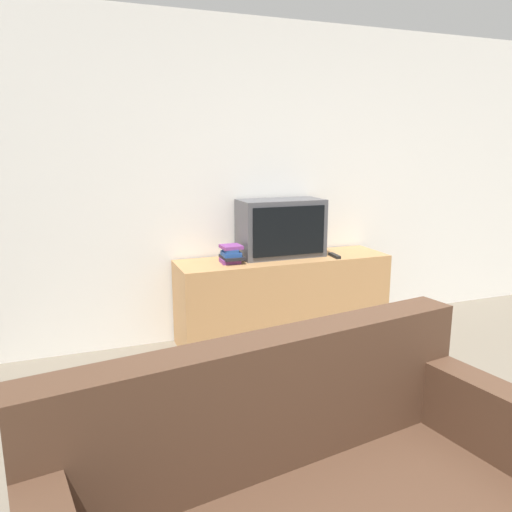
% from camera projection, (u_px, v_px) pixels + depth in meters
% --- Properties ---
extents(wall_back, '(9.00, 0.06, 2.60)m').
position_uv_depth(wall_back, '(259.00, 182.00, 4.21)').
color(wall_back, white).
rests_on(wall_back, ground_plane).
extents(tv_stand, '(1.77, 0.49, 0.70)m').
position_uv_depth(tv_stand, '(283.00, 298.00, 4.18)').
color(tv_stand, tan).
rests_on(tv_stand, ground_plane).
extents(television, '(0.70, 0.34, 0.47)m').
position_uv_depth(television, '(281.00, 228.00, 4.13)').
color(television, '#4C4C51').
rests_on(television, tv_stand).
extents(book_stack, '(0.17, 0.21, 0.14)m').
position_uv_depth(book_stack, '(231.00, 254.00, 3.92)').
color(book_stack, '#7A3884').
rests_on(book_stack, tv_stand).
extents(remote_on_stand, '(0.05, 0.17, 0.02)m').
position_uv_depth(remote_on_stand, '(334.00, 256.00, 4.14)').
color(remote_on_stand, black).
rests_on(remote_on_stand, tv_stand).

